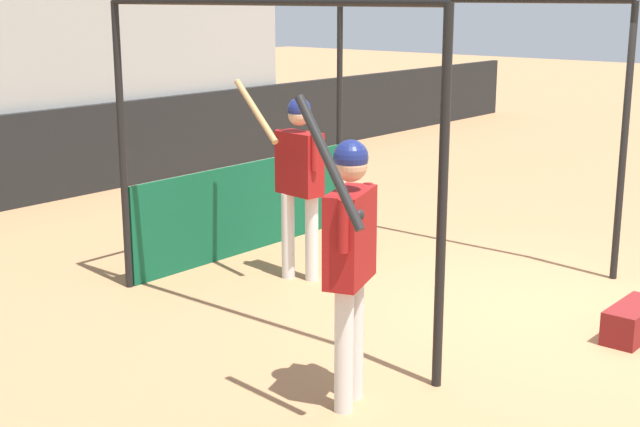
{
  "coord_description": "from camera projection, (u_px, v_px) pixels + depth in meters",
  "views": [
    {
      "loc": [
        -7.11,
        -3.17,
        2.75
      ],
      "look_at": [
        -1.68,
        1.35,
        1.01
      ],
      "focal_mm": 50.0,
      "sensor_mm": 36.0,
      "label": 1
    }
  ],
  "objects": [
    {
      "name": "player_batter",
      "position": [
        298.0,
        170.0,
        8.62
      ],
      "size": [
        0.54,
        0.97,
        1.95
      ],
      "rotation": [
        0.0,
        0.0,
        1.45
      ],
      "color": "silver",
      "rests_on": "ground"
    },
    {
      "name": "baseball",
      "position": [
        350.0,
        280.0,
        8.71
      ],
      "size": [
        0.07,
        0.07,
        0.07
      ],
      "color": "white",
      "rests_on": "ground"
    },
    {
      "name": "ground_plane",
      "position": [
        556.0,
        312.0,
        7.94
      ],
      "size": [
        60.0,
        60.0,
        0.0
      ],
      "primitive_type": "plane",
      "color": "#A8754C"
    },
    {
      "name": "player_waiting",
      "position": [
        350.0,
        247.0,
        5.88
      ],
      "size": [
        0.73,
        0.6,
        2.16
      ],
      "rotation": [
        0.0,
        0.0,
        -2.8
      ],
      "color": "silver",
      "rests_on": "ground"
    },
    {
      "name": "batting_cage",
      "position": [
        298.0,
        150.0,
        9.09
      ],
      "size": [
        3.33,
        3.57,
        2.73
      ],
      "color": "black",
      "rests_on": "ground"
    },
    {
      "name": "outfield_wall",
      "position": [
        67.0,
        153.0,
        12.33
      ],
      "size": [
        24.0,
        0.12,
        1.25
      ],
      "color": "black",
      "rests_on": "ground"
    },
    {
      "name": "equipment_bag",
      "position": [
        633.0,
        321.0,
        7.33
      ],
      "size": [
        0.7,
        0.28,
        0.28
      ],
      "color": "maroon",
      "rests_on": "ground"
    }
  ]
}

